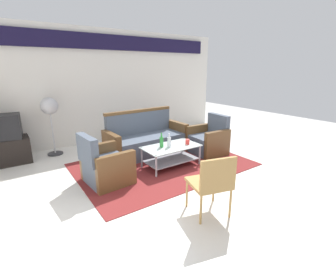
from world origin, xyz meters
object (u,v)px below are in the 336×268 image
Objects in this scene: couch at (146,140)px; pedestal_fan at (50,109)px; bottle_green at (162,142)px; wicker_chair at (212,181)px; armchair_left at (105,166)px; bottle_clear at (169,142)px; tv_stand at (7,151)px; coffee_table at (171,153)px; armchair_right at (208,141)px; cup at (187,142)px; television at (3,127)px.

couch is 1.44× the size of pedestal_fan.
wicker_chair is at bearing -101.74° from bottle_green.
armchair_left reaches higher than bottle_clear.
bottle_green is 2.55m from pedestal_fan.
bottle_green is at bearing -38.25° from tv_stand.
armchair_left reaches higher than coffee_table.
armchair_left is 2.43m from armchair_right.
television is at bearing 144.99° from cup.
pedestal_fan is at bearing -172.13° from armchair_left.
bottle_green is at bearing 85.50° from armchair_left.
armchair_right is 0.67× the size of pedestal_fan.
television is at bearing 66.94° from armchair_right.
pedestal_fan is (0.87, 0.05, 0.75)m from tv_stand.
couch is at bearing 80.94° from bottle_green.
tv_stand is at bearing 142.85° from coffee_table.
armchair_right is 1.30× the size of television.
armchair_left is 1.30× the size of television.
couch is 1.66× the size of coffee_table.
television is at bearing -176.88° from pedestal_fan.
armchair_right is at bearing -33.45° from pedestal_fan.
bottle_green is 2.80× the size of cup.
television is at bearing 135.14° from wicker_chair.
bottle_clear is 0.21× the size of pedestal_fan.
television is at bearing -25.04° from couch.
bottle_green is at bearing 164.21° from cup.
wicker_chair is at bearing 77.20° from couch.
armchair_right is 4.16m from tv_stand.
bottle_clear is 0.34× the size of tv_stand.
armchair_right reaches higher than coffee_table.
tv_stand is (-1.30, 1.91, -0.03)m from armchair_left.
armchair_right is 1.06× the size of tv_stand.
bottle_green is (-0.13, -0.82, 0.20)m from couch.
tv_stand is 1.23× the size of television.
television reaches higher than bottle_green.
armchair_left is 2.31m from tv_stand.
tv_stand is (-2.55, 1.99, -0.25)m from bottle_clear.
armchair_right reaches higher than cup.
pedestal_fan reaches higher than couch.
pedestal_fan is at bearing 130.60° from coffee_table.
pedestal_fan reaches higher than bottle_green.
couch is 2.28× the size of tv_stand.
couch reaches higher than coffee_table.
couch is 0.86m from bottle_green.
tv_stand is 4.17m from wicker_chair.
couch is 2.17× the size of wicker_chair.
bottle_clear is at bearing -161.68° from coffee_table.
pedestal_fan is at bearing 128.39° from bottle_green.
coffee_table is 3.93× the size of bottle_green.
couch is 0.93m from bottle_clear.
television is 4.17m from wicker_chair.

